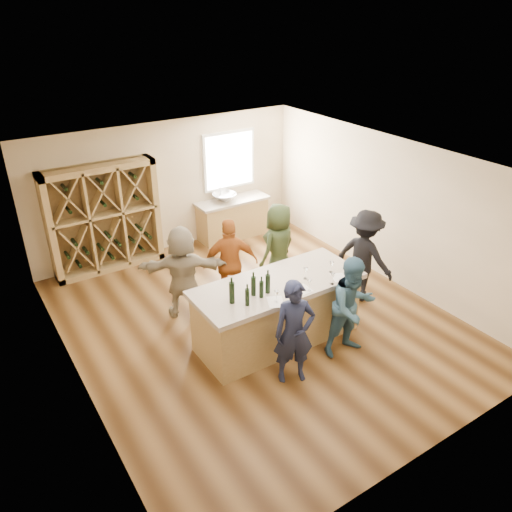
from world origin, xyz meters
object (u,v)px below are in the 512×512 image
person_server (364,256)px  wine_rack (104,219)px  sink (224,197)px  wine_bottle_b (247,297)px  tasting_counter_base (277,313)px  person_far_left (183,272)px  wine_bottle_c (253,286)px  person_near_left (294,333)px  wine_bottle_e (268,284)px  person_far_mid (231,263)px  wine_bottle_d (261,289)px  person_near_right (352,307)px  person_far_right (279,247)px  wine_bottle_a (232,293)px

person_server → wine_rack: bearing=29.0°
sink → wine_bottle_b: (-1.96, -4.10, 0.20)m
tasting_counter_base → person_far_left: bearing=121.4°
wine_bottle_c → person_near_left: 0.91m
person_server → wine_bottle_c: bearing=82.1°
wine_bottle_e → person_far_mid: person_far_mid is taller
wine_bottle_d → wine_bottle_e: (0.15, 0.06, 0.02)m
wine_bottle_c → person_near_right: person_near_right is taller
wine_bottle_d → person_far_right: size_ratio=0.16×
wine_bottle_e → wine_bottle_d: bearing=-159.6°
wine_rack → person_near_right: bearing=-64.6°
wine_rack → tasting_counter_base: bearing=-69.1°
sink → person_near_right: (-0.45, -4.68, -0.19)m
tasting_counter_base → wine_bottle_e: size_ratio=8.61×
person_far_mid → person_server: bearing=175.2°
person_far_right → person_server: bearing=116.0°
wine_bottle_b → wine_rack: bearing=100.1°
person_far_left → wine_bottle_d: bearing=131.5°
sink → wine_bottle_c: wine_bottle_c is taller
wine_bottle_e → person_server: (2.36, 0.38, -0.36)m
wine_rack → wine_bottle_d: size_ratio=8.24×
wine_rack → tasting_counter_base: size_ratio=0.85×
wine_bottle_e → person_far_right: size_ratio=0.18×
wine_bottle_e → person_far_left: person_far_left is taller
wine_rack → person_near_left: wine_rack is taller
tasting_counter_base → person_far_mid: 1.38m
person_near_left → person_server: bearing=46.4°
wine_rack → person_near_left: size_ratio=1.36×
sink → wine_bottle_d: (-1.67, -4.03, 0.20)m
person_near_left → person_server: 2.65m
wine_bottle_c → wine_bottle_e: wine_bottle_c is taller
wine_bottle_a → wine_bottle_b: bearing=-49.3°
person_near_right → person_far_left: size_ratio=0.99×
wine_bottle_d → person_near_left: size_ratio=0.16×
sink → wine_bottle_a: size_ratio=1.63×
tasting_counter_base → person_server: (2.06, 0.22, 0.37)m
person_near_right → person_server: person_server is taller
wine_bottle_c → person_far_mid: person_far_mid is taller
wine_bottle_b → person_near_right: 1.67m
wine_bottle_e → sink: bearing=69.0°
person_near_right → person_far_left: person_far_left is taller
wine_bottle_e → person_near_right: person_near_right is taller
sink → person_far_right: person_far_right is taller
wine_bottle_b → person_near_left: bearing=-56.8°
person_near_right → person_server: size_ratio=0.95×
person_server → person_far_right: size_ratio=1.02×
tasting_counter_base → sink: bearing=72.2°
person_far_right → sink: bearing=-111.9°
wine_bottle_a → wine_bottle_e: wine_bottle_a is taller
person_near_right → person_server: 1.68m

